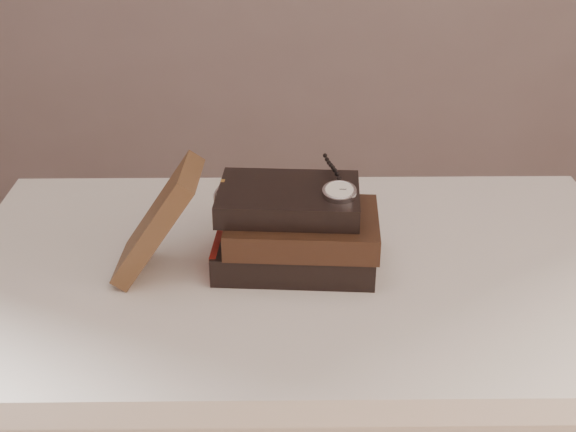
{
  "coord_description": "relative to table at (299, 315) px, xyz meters",
  "views": [
    {
      "loc": [
        -0.03,
        -0.61,
        1.33
      ],
      "look_at": [
        -0.02,
        0.35,
        0.82
      ],
      "focal_mm": 47.91,
      "sensor_mm": 36.0,
      "label": 1
    }
  ],
  "objects": [
    {
      "name": "pocket_watch",
      "position": [
        0.05,
        -0.01,
        0.21
      ],
      "size": [
        0.05,
        0.15,
        0.02
      ],
      "color": "silver",
      "rests_on": "book_stack"
    },
    {
      "name": "eyeglasses",
      "position": [
        -0.08,
        0.09,
        0.16
      ],
      "size": [
        0.1,
        0.12,
        0.05
      ],
      "color": "silver",
      "rests_on": "book_stack"
    },
    {
      "name": "book_stack",
      "position": [
        -0.01,
        0.0,
        0.15
      ],
      "size": [
        0.24,
        0.17,
        0.11
      ],
      "color": "black",
      "rests_on": "table"
    },
    {
      "name": "table",
      "position": [
        0.0,
        0.0,
        0.0
      ],
      "size": [
        1.0,
        0.6,
        0.75
      ],
      "color": "silver",
      "rests_on": "ground"
    },
    {
      "name": "journal",
      "position": [
        -0.2,
        -0.02,
        0.18
      ],
      "size": [
        0.13,
        0.12,
        0.17
      ],
      "primitive_type": "cube",
      "rotation": [
        0.0,
        0.6,
        -0.03
      ],
      "color": "#3E2717",
      "rests_on": "table"
    }
  ]
}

